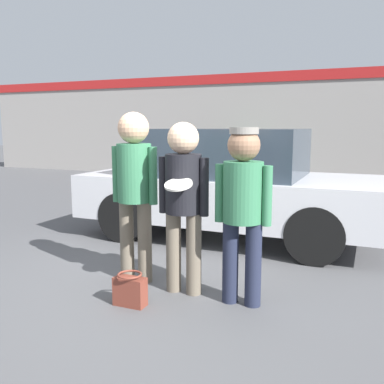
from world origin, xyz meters
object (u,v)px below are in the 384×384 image
parked_car_near (228,184)px  handbag (130,290)px  shrub (233,162)px  person_middle_with_frisbee (183,193)px  person_left (135,181)px  person_right (243,200)px

parked_car_near → handbag: 2.81m
parked_car_near → shrub: (-1.97, 6.44, -0.23)m
handbag → person_middle_with_frisbee: bearing=56.3°
parked_car_near → handbag: size_ratio=14.05×
person_left → parked_car_near: size_ratio=0.42×
shrub → person_right: bearing=-71.9°
person_left → handbag: person_left is taller
person_left → person_middle_with_frisbee: person_left is taller
person_right → parked_car_near: bearing=111.3°
person_right → shrub: bearing=108.1°
shrub → person_middle_with_frisbee: bearing=-75.5°
person_middle_with_frisbee → shrub: person_middle_with_frisbee is taller
person_right → handbag: (-0.94, -0.45, -0.84)m
handbag → shrub: bearing=101.8°
person_left → person_middle_with_frisbee: size_ratio=1.06×
person_right → parked_car_near: size_ratio=0.38×
person_middle_with_frisbee → shrub: bearing=104.5°
person_middle_with_frisbee → parked_car_near: person_middle_with_frisbee is taller
person_left → person_right: size_ratio=1.09×
person_middle_with_frisbee → parked_car_near: bearing=97.0°
person_right → shrub: person_right is taller
person_right → person_left: bearing=172.8°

